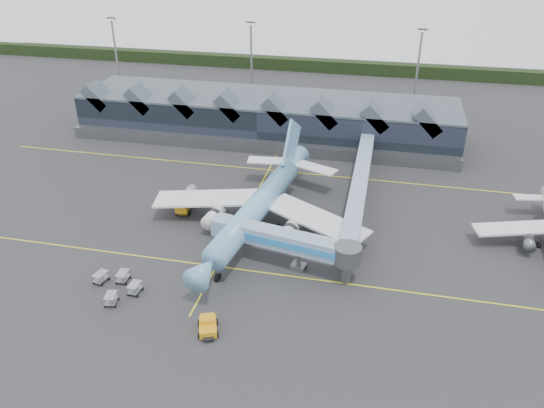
% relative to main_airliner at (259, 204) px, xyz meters
% --- Properties ---
extents(ground, '(260.00, 260.00, 0.00)m').
position_rel_main_airliner_xyz_m(ground, '(-3.66, -5.22, -4.28)').
color(ground, '#2B2A2D').
rests_on(ground, ground).
extents(taxi_stripes, '(120.00, 60.00, 0.01)m').
position_rel_main_airliner_xyz_m(taxi_stripes, '(-3.66, 4.78, -4.27)').
color(taxi_stripes, yellow).
rests_on(taxi_stripes, ground).
extents(tree_line_far, '(260.00, 4.00, 4.00)m').
position_rel_main_airliner_xyz_m(tree_line_far, '(-3.66, 104.78, -2.28)').
color(tree_line_far, black).
rests_on(tree_line_far, ground).
extents(terminal, '(90.00, 22.25, 12.52)m').
position_rel_main_airliner_xyz_m(terminal, '(-8.73, 42.13, 0.60)').
color(terminal, black).
rests_on(terminal, ground).
extents(light_masts, '(132.40, 42.56, 22.45)m').
position_rel_main_airliner_xyz_m(light_masts, '(17.34, 57.58, 8.21)').
color(light_masts, gray).
rests_on(light_masts, ground).
extents(main_airliner, '(39.01, 45.26, 14.55)m').
position_rel_main_airliner_xyz_m(main_airliner, '(0.00, 0.00, 0.00)').
color(main_airliner, '#6292C7').
rests_on(main_airliner, ground).
extents(jet_bridge, '(23.65, 7.61, 6.14)m').
position_rel_main_airliner_xyz_m(jet_bridge, '(7.91, -10.92, 0.14)').
color(jet_bridge, '#739CC0').
rests_on(jet_bridge, ground).
extents(fuel_truck, '(3.08, 8.79, 2.93)m').
position_rel_main_airliner_xyz_m(fuel_truck, '(-14.72, 3.77, -2.64)').
color(fuel_truck, black).
rests_on(fuel_truck, ground).
extents(pushback_tug, '(3.56, 4.51, 1.82)m').
position_rel_main_airliner_xyz_m(pushback_tug, '(-0.26, -27.20, -3.46)').
color(pushback_tug, orange).
rests_on(pushback_tug, ground).
extents(baggage_carts, '(7.82, 7.51, 1.56)m').
position_rel_main_airliner_xyz_m(baggage_carts, '(-15.78, -21.88, -3.40)').
color(baggage_carts, '#919399').
rests_on(baggage_carts, ground).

